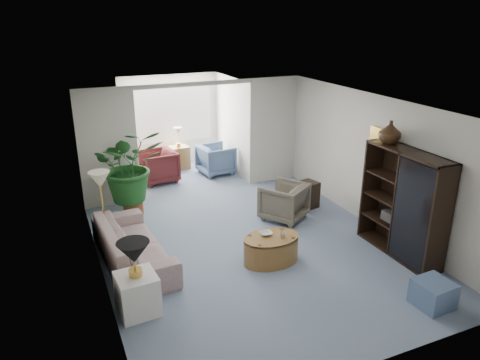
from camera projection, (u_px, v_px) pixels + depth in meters
name	position (u px, v px, depth m)	size (l,w,h in m)	color
floor	(254.00, 250.00, 7.86)	(6.00, 6.00, 0.00)	gray
sunroom_floor	(184.00, 177.00, 11.38)	(2.60, 2.60, 0.00)	gray
back_pier_left	(108.00, 149.00, 9.29)	(1.20, 0.12, 2.50)	silver
back_pier_right	(273.00, 131.00, 10.71)	(1.20, 0.12, 2.50)	silver
back_header	(195.00, 84.00, 9.58)	(2.60, 0.12, 0.10)	silver
window_pane	(170.00, 113.00, 11.82)	(2.20, 0.02, 1.50)	white
window_blinds	(170.00, 114.00, 11.80)	(2.20, 0.02, 1.50)	white
framed_picture	(382.00, 142.00, 8.10)	(0.04, 0.50, 0.40)	beige
sofa	(133.00, 245.00, 7.37)	(2.26, 0.88, 0.66)	#B3A497
end_table	(137.00, 294.00, 6.15)	(0.52, 0.52, 0.57)	white
table_lamp	(134.00, 253.00, 5.93)	(0.44, 0.44, 0.30)	black
floor_lamp	(100.00, 180.00, 7.57)	(0.36, 0.36, 0.28)	#F2E9C1
coffee_table	(271.00, 249.00, 7.44)	(0.95, 0.95, 0.45)	brown
coffee_bowl	(266.00, 233.00, 7.42)	(0.20, 0.20, 0.05)	beige
coffee_cup	(283.00, 235.00, 7.32)	(0.10, 0.10, 0.10)	#B5AF9E
wingback_chair	(284.00, 201.00, 8.95)	(0.79, 0.81, 0.74)	#5E584A
side_table_dark	(306.00, 195.00, 9.51)	(0.46, 0.37, 0.55)	black
entertainment_cabinet	(403.00, 204.00, 7.49)	(0.44, 1.63, 1.81)	black
cabinet_urn	(390.00, 132.00, 7.54)	(0.37, 0.37, 0.38)	#311F10
ottoman	(433.00, 294.00, 6.32)	(0.48, 0.48, 0.38)	slate
plant_pot	(133.00, 207.00, 9.21)	(0.40, 0.40, 0.32)	#96522B
house_plant	(130.00, 165.00, 8.90)	(1.33, 1.16, 1.48)	#1C531D
sunroom_chair_blue	(216.00, 159.00, 11.49)	(0.80, 0.82, 0.75)	slate
sunroom_chair_maroon	(158.00, 166.00, 10.93)	(0.83, 0.85, 0.78)	maroon
sunroom_table	(179.00, 158.00, 11.88)	(0.49, 0.38, 0.60)	brown
shelf_clutter	(409.00, 197.00, 7.27)	(0.30, 0.84, 1.06)	#2D2A29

